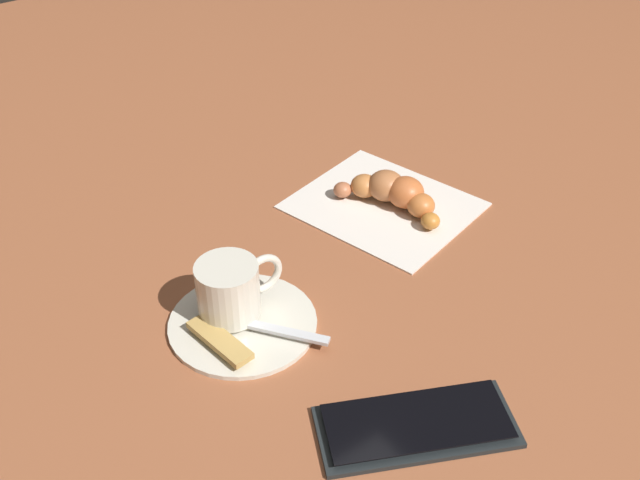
{
  "coord_description": "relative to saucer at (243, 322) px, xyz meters",
  "views": [
    {
      "loc": [
        -0.35,
        -0.48,
        0.47
      ],
      "look_at": [
        -0.01,
        -0.01,
        0.02
      ],
      "focal_mm": 42.52,
      "sensor_mm": 36.0,
      "label": 1
    }
  ],
  "objects": [
    {
      "name": "ground_plane",
      "position": [
        0.12,
        0.04,
        -0.0
      ],
      "size": [
        1.8,
        1.8,
        0.0
      ],
      "primitive_type": "plane",
      "color": "#9B5635"
    },
    {
      "name": "saucer",
      "position": [
        0.0,
        0.0,
        0.0
      ],
      "size": [
        0.13,
        0.13,
        0.01
      ],
      "primitive_type": "cylinder",
      "color": "silver",
      "rests_on": "ground"
    },
    {
      "name": "espresso_cup",
      "position": [
        -0.0,
        0.01,
        0.03
      ],
      "size": [
        0.08,
        0.06,
        0.05
      ],
      "color": "silver",
      "rests_on": "saucer"
    },
    {
      "name": "teaspoon",
      "position": [
        -0.0,
        -0.01,
        0.01
      ],
      "size": [
        0.08,
        0.1,
        0.01
      ],
      "color": "silver",
      "rests_on": "saucer"
    },
    {
      "name": "sugar_packet",
      "position": [
        -0.03,
        -0.02,
        0.01
      ],
      "size": [
        0.03,
        0.07,
        0.01
      ],
      "primitive_type": "cube",
      "rotation": [
        0.0,
        0.0,
        4.85
      ],
      "color": "tan",
      "rests_on": "saucer"
    },
    {
      "name": "napkin",
      "position": [
        0.22,
        0.07,
        -0.0
      ],
      "size": [
        0.2,
        0.21,
        0.0
      ],
      "primitive_type": "cube",
      "rotation": [
        0.0,
        0.0,
        0.26
      ],
      "color": "silver",
      "rests_on": "ground"
    },
    {
      "name": "croissant",
      "position": [
        0.23,
        0.07,
        0.01
      ],
      "size": [
        0.08,
        0.13,
        0.03
      ],
      "color": "#C8792E",
      "rests_on": "napkin"
    },
    {
      "name": "cell_phone",
      "position": [
        0.05,
        -0.18,
        0.0
      ],
      "size": [
        0.17,
        0.12,
        0.01
      ],
      "color": "black",
      "rests_on": "ground"
    }
  ]
}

